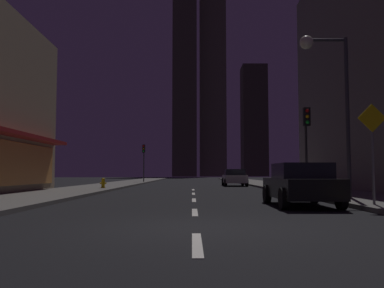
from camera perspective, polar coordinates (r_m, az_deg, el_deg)
name	(u,v)px	position (r m, az deg, el deg)	size (l,w,h in m)	color
ground_plane	(192,185)	(40.54, -0.04, -5.72)	(78.00, 136.00, 0.10)	black
sidewalk_right	(263,184)	(41.15, 9.80, -5.46)	(4.00, 76.00, 0.15)	#605E59
sidewalk_left	(121,184)	(41.12, -9.89, -5.46)	(4.00, 76.00, 0.15)	#605E59
lane_marking_center	(193,200)	(16.96, 0.12, -7.83)	(0.16, 23.00, 0.01)	silver
skyscraper_distant_tall	(184,67)	(134.86, -1.17, 10.65)	(7.67, 7.41, 70.76)	#454133
skyscraper_distant_mid	(211,62)	(140.96, 2.72, 11.39)	(8.60, 8.64, 77.33)	brown
skyscraper_distant_short	(253,121)	(141.23, 8.48, 3.18)	(8.30, 8.76, 37.63)	#38352A
car_parked_near	(299,184)	(14.40, 14.72, -5.44)	(1.98, 4.24, 1.45)	black
car_parked_far	(233,177)	(35.73, 5.78, -4.65)	(1.98, 4.24, 1.45)	silver
fire_hydrant_far_left	(102,183)	(27.51, -12.42, -5.36)	(0.42, 0.30, 0.65)	gold
traffic_light_near_right	(305,130)	(20.68, 15.51, 1.84)	(0.32, 0.48, 4.20)	#2D2D2D
traffic_light_far_left	(143,155)	(46.24, -6.89, -1.47)	(0.32, 0.48, 4.20)	#2D2D2D
street_lamp_right	(325,76)	(17.71, 18.04, 9.01)	(1.96, 0.56, 6.58)	#38383D
pedestrian_crossing_sign	(371,144)	(14.05, 23.69, -0.06)	(0.91, 0.08, 3.15)	slate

